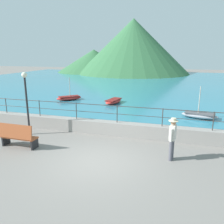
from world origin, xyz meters
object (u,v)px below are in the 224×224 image
Objects in this scene: person_walking at (172,137)px; lamp_post at (26,94)px; boat_2 at (200,115)px; boat_1 at (113,101)px; bench_main at (18,136)px; boat_0 at (69,98)px.

lamp_post reaches higher than person_walking.
lamp_post is at bearing -147.50° from boat_2.
person_walking is 0.72× the size of boat_1.
bench_main is at bearing -138.64° from boat_2.
lamp_post reaches higher than boat_2.
bench_main is at bearing -98.94° from boat_1.
boat_0 is 4.31m from boat_1.
boat_0 is (-2.11, 8.76, -1.93)m from lamp_post.
person_walking is at bearing -7.39° from lamp_post.
lamp_post is 1.35× the size of boat_1.
boat_2 is at bearing -23.00° from boat_1.
boat_2 reaches higher than boat_1.
boat_1 is (4.30, -0.26, -0.01)m from boat_0.
boat_2 reaches higher than person_walking.
boat_1 is (1.60, 10.15, -0.30)m from bench_main.
boat_1 is at bearing 81.06° from bench_main.
boat_2 is at bearing 76.78° from person_walking.
boat_0 is 11.43m from boat_2.
lamp_post is 1.34× the size of boat_2.
person_walking is at bearing 5.80° from bench_main.
boat_2 is (6.70, -2.84, 0.01)m from boat_1.
person_walking is 6.84m from boat_2.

